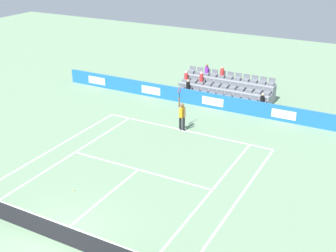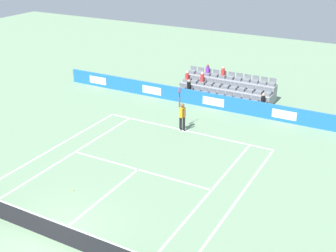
# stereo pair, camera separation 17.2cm
# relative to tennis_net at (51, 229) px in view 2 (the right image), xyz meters

# --- Properties ---
(ground_plane) EXTENTS (80.00, 80.00, 0.00)m
(ground_plane) POSITION_rel_tennis_net_xyz_m (0.00, 0.00, -0.49)
(ground_plane) COLOR gray
(line_baseline) EXTENTS (10.97, 0.10, 0.01)m
(line_baseline) POSITION_rel_tennis_net_xyz_m (0.00, -11.89, -0.49)
(line_baseline) COLOR white
(line_baseline) RESTS_ON ground
(line_service) EXTENTS (8.23, 0.10, 0.01)m
(line_service) POSITION_rel_tennis_net_xyz_m (0.00, -6.40, -0.49)
(line_service) COLOR white
(line_service) RESTS_ON ground
(line_centre_service) EXTENTS (0.10, 6.40, 0.01)m
(line_centre_service) POSITION_rel_tennis_net_xyz_m (0.00, -3.20, -0.49)
(line_centre_service) COLOR white
(line_centre_service) RESTS_ON ground
(line_singles_sideline_left) EXTENTS (0.10, 11.89, 0.01)m
(line_singles_sideline_left) POSITION_rel_tennis_net_xyz_m (4.12, -5.95, -0.49)
(line_singles_sideline_left) COLOR white
(line_singles_sideline_left) RESTS_ON ground
(line_singles_sideline_right) EXTENTS (0.10, 11.89, 0.01)m
(line_singles_sideline_right) POSITION_rel_tennis_net_xyz_m (-4.12, -5.95, -0.49)
(line_singles_sideline_right) COLOR white
(line_singles_sideline_right) RESTS_ON ground
(line_doubles_sideline_left) EXTENTS (0.10, 11.89, 0.01)m
(line_doubles_sideline_left) POSITION_rel_tennis_net_xyz_m (5.49, -5.95, -0.49)
(line_doubles_sideline_left) COLOR white
(line_doubles_sideline_left) RESTS_ON ground
(line_doubles_sideline_right) EXTENTS (0.10, 11.89, 0.01)m
(line_doubles_sideline_right) POSITION_rel_tennis_net_xyz_m (-5.49, -5.95, -0.49)
(line_doubles_sideline_right) COLOR white
(line_doubles_sideline_right) RESTS_ON ground
(line_centre_mark) EXTENTS (0.10, 0.20, 0.01)m
(line_centre_mark) POSITION_rel_tennis_net_xyz_m (0.00, -11.79, -0.49)
(line_centre_mark) COLOR white
(line_centre_mark) RESTS_ON ground
(sponsor_barrier) EXTENTS (24.54, 0.22, 1.03)m
(sponsor_barrier) POSITION_rel_tennis_net_xyz_m (0.00, -16.19, 0.02)
(sponsor_barrier) COLOR #1E66AD
(sponsor_barrier) RESTS_ON ground
(tennis_net) EXTENTS (11.97, 0.10, 1.07)m
(tennis_net) POSITION_rel_tennis_net_xyz_m (0.00, 0.00, 0.00)
(tennis_net) COLOR #33383D
(tennis_net) RESTS_ON ground
(tennis_player) EXTENTS (0.52, 0.39, 2.85)m
(tennis_player) POSITION_rel_tennis_net_xyz_m (0.22, -11.81, 0.50)
(tennis_player) COLOR black
(tennis_player) RESTS_ON ground
(stadium_stand) EXTENTS (6.82, 2.85, 2.13)m
(stadium_stand) POSITION_rel_tennis_net_xyz_m (0.02, -18.50, 0.05)
(stadium_stand) COLOR gray
(stadium_stand) RESTS_ON ground
(loose_tennis_ball) EXTENTS (0.07, 0.07, 0.07)m
(loose_tennis_ball) POSITION_rel_tennis_net_xyz_m (1.62, -3.22, -0.46)
(loose_tennis_ball) COLOR #D1E533
(loose_tennis_ball) RESTS_ON ground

